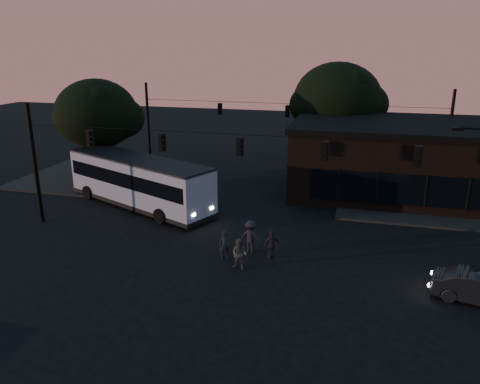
% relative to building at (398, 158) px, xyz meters
% --- Properties ---
extents(ground, '(120.00, 120.00, 0.00)m').
position_rel_building_xyz_m(ground, '(-9.00, -15.97, -2.71)').
color(ground, black).
rests_on(ground, ground).
extents(sidewalk_far_right, '(14.00, 10.00, 0.15)m').
position_rel_building_xyz_m(sidewalk_far_right, '(3.00, -1.97, -2.63)').
color(sidewalk_far_right, black).
rests_on(sidewalk_far_right, ground).
extents(sidewalk_far_left, '(14.00, 10.00, 0.15)m').
position_rel_building_xyz_m(sidewalk_far_left, '(-23.00, -1.97, -2.63)').
color(sidewalk_far_left, black).
rests_on(sidewalk_far_left, ground).
extents(building, '(15.40, 10.41, 5.40)m').
position_rel_building_xyz_m(building, '(0.00, 0.00, 0.00)').
color(building, black).
rests_on(building, ground).
extents(tree_behind, '(7.60, 7.60, 9.43)m').
position_rel_building_xyz_m(tree_behind, '(-5.00, 6.03, 3.48)').
color(tree_behind, black).
rests_on(tree_behind, ground).
extents(tree_left, '(6.40, 6.40, 8.30)m').
position_rel_building_xyz_m(tree_left, '(-23.00, -2.97, 2.86)').
color(tree_left, black).
rests_on(tree_left, ground).
extents(signal_rig_near, '(26.24, 0.30, 7.50)m').
position_rel_building_xyz_m(signal_rig_near, '(-9.00, -11.97, 1.74)').
color(signal_rig_near, black).
rests_on(signal_rig_near, ground).
extents(signal_rig_far, '(26.24, 0.30, 7.50)m').
position_rel_building_xyz_m(signal_rig_far, '(-9.00, 4.03, 1.50)').
color(signal_rig_far, black).
rests_on(signal_rig_far, ground).
extents(bus, '(12.23, 7.64, 3.43)m').
position_rel_building_xyz_m(bus, '(-17.32, -7.66, -0.78)').
color(bus, '#9FA6CA').
rests_on(bus, ground).
extents(pedestrian_a, '(0.63, 0.48, 1.53)m').
position_rel_building_xyz_m(pedestrian_a, '(-9.24, -14.25, -1.94)').
color(pedestrian_a, black).
rests_on(pedestrian_a, ground).
extents(pedestrian_b, '(0.85, 0.70, 1.61)m').
position_rel_building_xyz_m(pedestrian_b, '(-8.18, -15.22, -1.90)').
color(pedestrian_b, '#474640').
rests_on(pedestrian_b, ground).
extents(pedestrian_c, '(0.96, 0.78, 1.52)m').
position_rel_building_xyz_m(pedestrian_c, '(-6.87, -13.54, -1.95)').
color(pedestrian_c, '#2D252E').
rests_on(pedestrian_c, ground).
extents(pedestrian_d, '(1.24, 0.79, 1.83)m').
position_rel_building_xyz_m(pedestrian_d, '(-8.10, -13.14, -1.79)').
color(pedestrian_d, black).
rests_on(pedestrian_d, ground).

